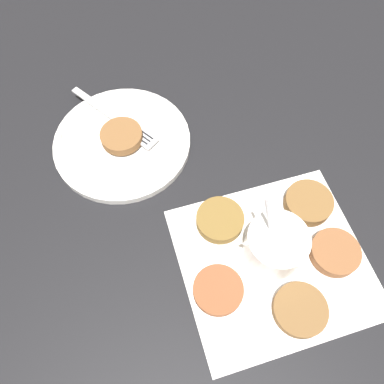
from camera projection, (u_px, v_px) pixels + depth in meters
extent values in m
plane|color=black|center=(273.00, 261.00, 0.56)|extent=(4.00, 4.00, 0.00)
cube|color=white|center=(274.00, 260.00, 0.56)|extent=(0.32, 0.30, 0.00)
cylinder|color=white|center=(275.00, 245.00, 0.54)|extent=(0.09, 0.09, 0.06)
cylinder|color=orange|center=(274.00, 248.00, 0.55)|extent=(0.08, 0.08, 0.03)
cone|color=white|center=(248.00, 243.00, 0.52)|extent=(0.02, 0.02, 0.02)
cylinder|color=silver|center=(270.00, 225.00, 0.52)|extent=(0.03, 0.04, 0.10)
cylinder|color=brown|center=(220.00, 220.00, 0.58)|extent=(0.07, 0.07, 0.02)
cylinder|color=brown|center=(300.00, 310.00, 0.52)|extent=(0.08, 0.08, 0.01)
cylinder|color=brown|center=(335.00, 253.00, 0.56)|extent=(0.07, 0.07, 0.02)
cylinder|color=brown|center=(308.00, 203.00, 0.60)|extent=(0.08, 0.08, 0.02)
cylinder|color=brown|center=(218.00, 290.00, 0.53)|extent=(0.07, 0.07, 0.01)
cylinder|color=white|center=(122.00, 142.00, 0.66)|extent=(0.24, 0.24, 0.01)
torus|color=white|center=(122.00, 139.00, 0.65)|extent=(0.23, 0.23, 0.01)
cylinder|color=brown|center=(122.00, 136.00, 0.64)|extent=(0.07, 0.07, 0.02)
cube|color=silver|center=(97.00, 105.00, 0.68)|extent=(0.10, 0.10, 0.00)
cube|color=silver|center=(138.00, 133.00, 0.65)|extent=(0.07, 0.07, 0.00)
cube|color=black|center=(134.00, 135.00, 0.65)|extent=(0.04, 0.04, 0.00)
cube|color=black|center=(137.00, 133.00, 0.65)|extent=(0.04, 0.04, 0.00)
cube|color=black|center=(140.00, 130.00, 0.65)|extent=(0.04, 0.04, 0.00)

